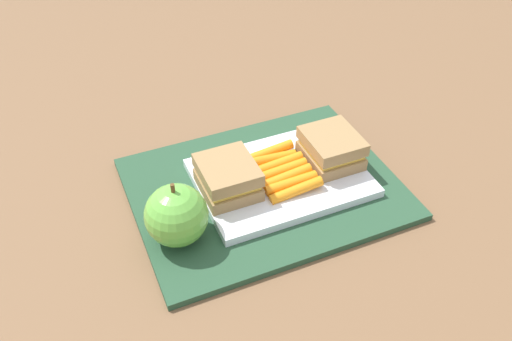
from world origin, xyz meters
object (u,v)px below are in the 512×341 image
at_px(carrot_sticks_bundle, 281,171).
at_px(apple, 176,215).
at_px(sandwich_half_right, 228,177).
at_px(food_tray, 281,178).
at_px(sandwich_half_left, 331,148).

height_order(carrot_sticks_bundle, apple, apple).
height_order(sandwich_half_right, carrot_sticks_bundle, sandwich_half_right).
height_order(food_tray, apple, apple).
distance_m(sandwich_half_left, apple, 0.24).
bearing_deg(sandwich_half_left, apple, 10.82).
distance_m(food_tray, sandwich_half_right, 0.08).
bearing_deg(apple, sandwich_half_left, -169.18).
bearing_deg(apple, sandwich_half_right, -151.41).
height_order(sandwich_half_right, apple, apple).
relative_size(carrot_sticks_bundle, apple, 1.14).
height_order(sandwich_half_left, carrot_sticks_bundle, sandwich_half_left).
xyz_separation_m(carrot_sticks_bundle, apple, (0.16, 0.05, 0.02)).
bearing_deg(carrot_sticks_bundle, apple, 15.63).
xyz_separation_m(food_tray, sandwich_half_right, (0.08, 0.00, 0.03)).
height_order(sandwich_half_left, sandwich_half_right, same).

